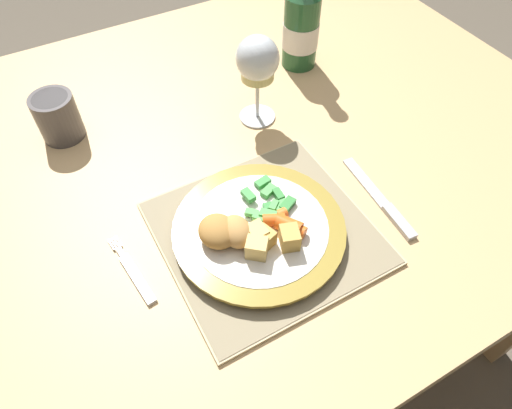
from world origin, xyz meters
TOP-DOWN VIEW (x-y plane):
  - ground_plane at (0.00, 0.00)m, footprint 6.00×6.00m
  - dining_table at (0.00, 0.00)m, footprint 1.42×0.99m
  - placemat at (0.01, -0.20)m, footprint 0.31×0.30m
  - dinner_plate at (0.00, -0.20)m, footprint 0.26×0.26m
  - breaded_croquettes at (-0.05, -0.19)m, footprint 0.08×0.08m
  - green_beans_pile at (0.03, -0.17)m, footprint 0.08×0.09m
  - glazed_carrots at (0.03, -0.22)m, footprint 0.05×0.06m
  - fork at (-0.19, -0.17)m, footprint 0.03×0.13m
  - table_knife at (0.21, -0.24)m, footprint 0.03×0.19m
  - wine_glass at (0.13, 0.04)m, footprint 0.07×0.07m
  - bottle at (0.30, 0.16)m, footprint 0.07×0.07m
  - roast_potatoes at (-0.00, -0.23)m, footprint 0.09×0.06m
  - drinking_cup at (-0.20, 0.17)m, footprint 0.07×0.07m

SIDE VIEW (x-z plane):
  - ground_plane at x=0.00m, z-range 0.00..0.00m
  - dining_table at x=0.00m, z-range 0.29..1.03m
  - fork at x=-0.19m, z-range 0.74..0.75m
  - table_knife at x=0.21m, z-range 0.74..0.75m
  - placemat at x=0.01m, z-range 0.74..0.75m
  - dinner_plate at x=0.00m, z-range 0.75..0.77m
  - green_beans_pile at x=0.03m, z-range 0.76..0.78m
  - glazed_carrots at x=0.03m, z-range 0.76..0.79m
  - roast_potatoes at x=0.00m, z-range 0.77..0.80m
  - breaded_croquettes at x=-0.05m, z-range 0.77..0.80m
  - drinking_cup at x=-0.20m, z-range 0.74..0.83m
  - bottle at x=0.30m, z-range 0.71..0.96m
  - wine_glass at x=0.13m, z-range 0.78..0.94m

